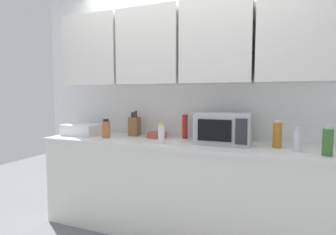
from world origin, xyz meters
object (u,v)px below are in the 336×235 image
at_px(bottle_amber_vinegar, 277,135).
at_px(bowl_ceramic_small, 157,135).
at_px(bottle_green_oil, 328,142).
at_px(bottle_spice_jar, 106,129).
at_px(bottle_white_jar, 161,134).
at_px(bottle_red_sauce, 185,126).
at_px(bottle_clear_tall, 298,140).
at_px(dish_rack, 83,130).
at_px(knife_block, 135,126).
at_px(microwave, 224,128).

xyz_separation_m(bottle_amber_vinegar, bowl_ceramic_small, (-1.15, 0.13, -0.08)).
distance_m(bottle_green_oil, bowl_ceramic_small, 1.52).
bearing_deg(bottle_green_oil, bottle_spice_jar, 176.63).
height_order(bottle_white_jar, bottle_amber_vinegar, bottle_amber_vinegar).
xyz_separation_m(bottle_red_sauce, bottle_amber_vinegar, (0.86, -0.18, -0.01)).
distance_m(bottle_green_oil, bottle_clear_tall, 0.21).
xyz_separation_m(dish_rack, bottle_white_jar, (1.02, -0.18, 0.03)).
bearing_deg(bottle_green_oil, bottle_clear_tall, 156.46).
relative_size(bottle_white_jar, bottle_spice_jar, 0.95).
xyz_separation_m(dish_rack, bottle_green_oil, (2.32, -0.19, 0.04)).
height_order(dish_rack, knife_block, knife_block).
bearing_deg(bottle_spice_jar, bottle_clear_tall, -1.09).
bearing_deg(microwave, bottle_clear_tall, -13.43).
bearing_deg(bottle_red_sauce, bottle_amber_vinegar, -11.86).
bearing_deg(bottle_red_sauce, knife_block, -178.43).
height_order(microwave, bottle_clear_tall, microwave).
bearing_deg(knife_block, microwave, -7.66).
bearing_deg(bottle_white_jar, dish_rack, 169.74).
relative_size(microwave, dish_rack, 1.26).
bearing_deg(bottle_clear_tall, bottle_red_sauce, 163.95).
distance_m(knife_block, bottle_green_oil, 1.80).
xyz_separation_m(dish_rack, bottle_red_sauce, (1.13, 0.18, 0.06)).
bearing_deg(bowl_ceramic_small, bottle_red_sauce, 10.08).
bearing_deg(bottle_green_oil, microwave, 164.03).
relative_size(dish_rack, bottle_amber_vinegar, 1.67).
height_order(knife_block, bottle_spice_jar, knife_block).
distance_m(bottle_white_jar, bottle_green_oil, 1.30).
xyz_separation_m(microwave, bottle_amber_vinegar, (0.45, -0.03, -0.03)).
bearing_deg(knife_block, bottle_clear_tall, -9.86).
bearing_deg(microwave, bottle_white_jar, -157.25).
height_order(bottle_amber_vinegar, bowl_ceramic_small, bottle_amber_vinegar).
xyz_separation_m(bottle_amber_vinegar, bottle_clear_tall, (0.14, -0.11, -0.02)).
distance_m(bottle_spice_jar, bottle_green_oil, 1.97).
relative_size(knife_block, bottle_green_oil, 1.25).
height_order(dish_rack, bottle_amber_vinegar, bottle_amber_vinegar).
bearing_deg(knife_block, bottle_green_oil, -11.40).
bearing_deg(bottle_green_oil, dish_rack, 175.33).
height_order(dish_rack, bottle_white_jar, bottle_white_jar).
relative_size(dish_rack, bottle_clear_tall, 1.97).
height_order(microwave, knife_block, microwave).
distance_m(bottle_amber_vinegar, bottle_clear_tall, 0.18).
distance_m(microwave, bottle_green_oil, 0.81).
bearing_deg(dish_rack, bottle_spice_jar, -11.77).
distance_m(bottle_white_jar, bottle_red_sauce, 0.38).
relative_size(bottle_red_sauce, bowl_ceramic_small, 1.24).
bearing_deg(bottle_clear_tall, bottle_spice_jar, 178.91).
relative_size(microwave, bottle_clear_tall, 2.49).
height_order(microwave, bottle_green_oil, microwave).
bearing_deg(dish_rack, knife_block, 16.64).
relative_size(bottle_white_jar, bottle_green_oil, 0.86).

